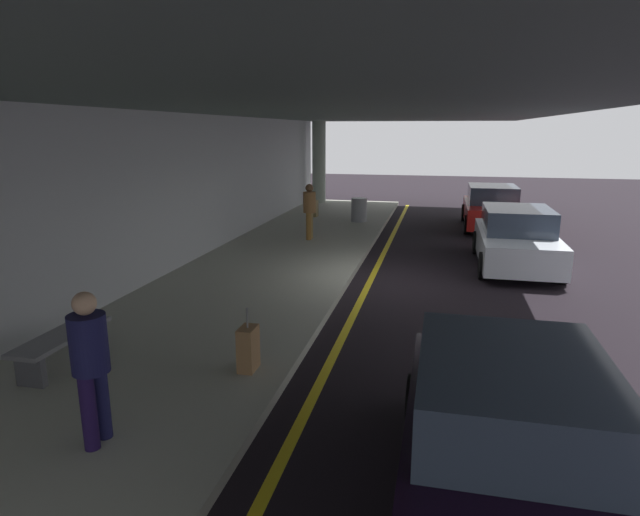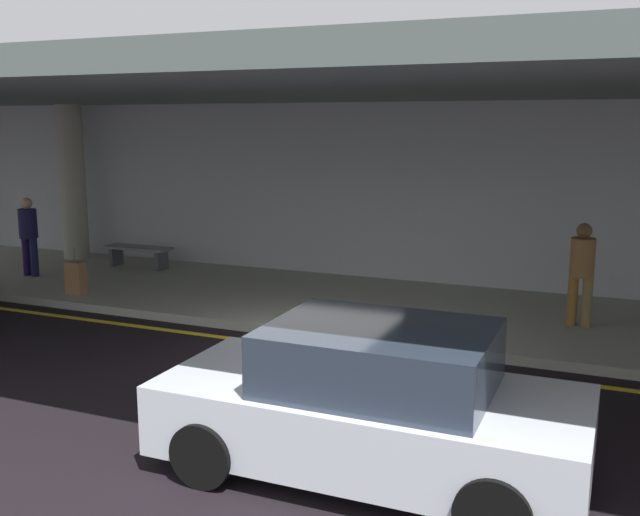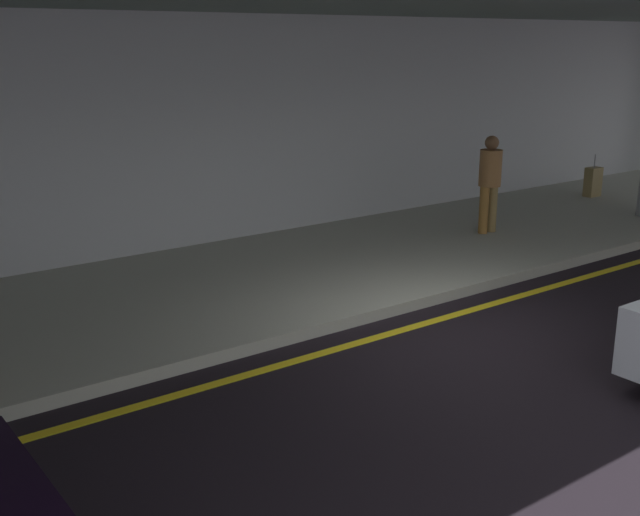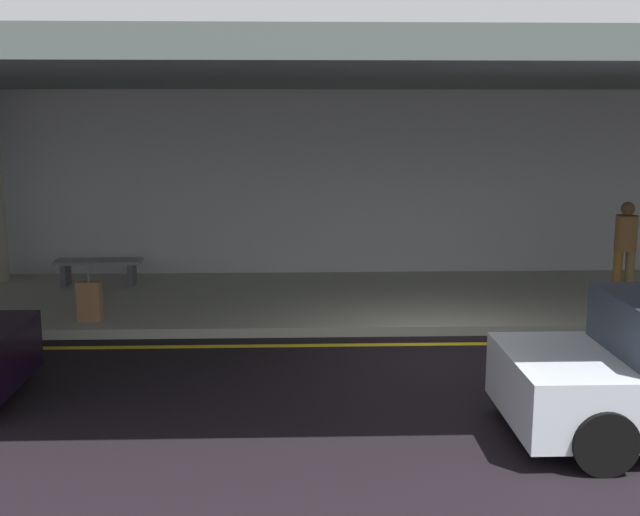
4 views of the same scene
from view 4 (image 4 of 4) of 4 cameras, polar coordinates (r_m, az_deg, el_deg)
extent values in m
plane|color=black|center=(11.36, 9.37, -6.98)|extent=(60.00, 60.00, 0.00)
cube|color=#A4A596|center=(14.29, 6.97, -2.96)|extent=(26.00, 4.20, 0.15)
cube|color=yellow|center=(11.90, 8.83, -6.13)|extent=(26.00, 0.14, 0.01)
cube|color=slate|center=(13.41, 7.68, 12.84)|extent=(28.00, 13.20, 0.30)
cube|color=#AFB2B6|center=(16.19, 5.89, 5.21)|extent=(26.00, 0.30, 3.80)
cylinder|color=black|center=(9.63, 15.97, -8.51)|extent=(0.64, 0.22, 0.64)
cylinder|color=black|center=(8.13, 19.69, -12.32)|extent=(0.64, 0.22, 0.64)
cylinder|color=brown|center=(14.99, 20.57, -1.02)|extent=(0.16, 0.16, 0.82)
cylinder|color=olive|center=(15.08, 21.35, -1.01)|extent=(0.16, 0.16, 0.82)
cylinder|color=brown|center=(14.92, 21.14, 1.69)|extent=(0.38, 0.38, 0.62)
sphere|color=brown|center=(14.86, 21.25, 3.33)|extent=(0.24, 0.24, 0.24)
cube|color=#996E44|center=(12.94, -16.23, -2.99)|extent=(0.36, 0.22, 0.62)
cylinder|color=slate|center=(12.84, -16.33, -1.03)|extent=(0.02, 0.02, 0.28)
cube|color=slate|center=(15.47, -15.64, -0.24)|extent=(1.60, 0.50, 0.06)
cube|color=#4C4C51|center=(15.68, -17.80, -1.12)|extent=(0.10, 0.40, 0.42)
cube|color=#4C4C51|center=(15.38, -13.35, -1.11)|extent=(0.10, 0.40, 0.42)
camera|label=1|loc=(13.68, -47.30, 7.22)|focal=29.86mm
camera|label=2|loc=(6.58, 75.25, 2.72)|focal=40.80mm
camera|label=3|loc=(6.40, -45.37, 7.48)|focal=43.75mm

